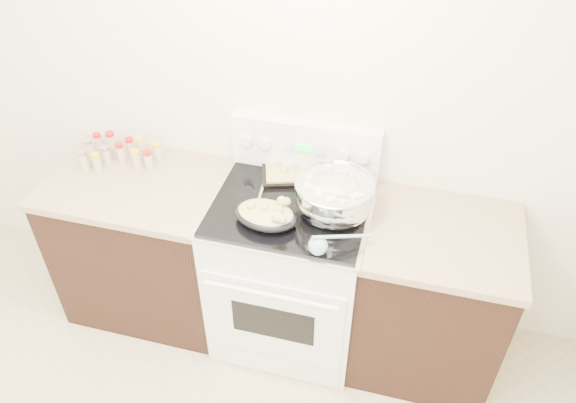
% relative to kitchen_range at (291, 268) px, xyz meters
% --- Properties ---
extents(counter_left, '(0.93, 0.67, 0.92)m').
position_rel_kitchen_range_xyz_m(counter_left, '(-0.83, 0.01, -0.03)').
color(counter_left, black).
rests_on(counter_left, ground).
extents(counter_right, '(0.73, 0.67, 0.92)m').
position_rel_kitchen_range_xyz_m(counter_right, '(0.73, 0.01, -0.03)').
color(counter_right, black).
rests_on(counter_right, ground).
extents(kitchen_range, '(0.78, 0.73, 1.22)m').
position_rel_kitchen_range_xyz_m(kitchen_range, '(0.00, 0.00, 0.00)').
color(kitchen_range, white).
rests_on(kitchen_range, ground).
extents(mixing_bowl, '(0.46, 0.46, 0.22)m').
position_rel_kitchen_range_xyz_m(mixing_bowl, '(0.21, 0.00, 0.54)').
color(mixing_bowl, silver).
rests_on(mixing_bowl, kitchen_range).
extents(roasting_pan, '(0.33, 0.25, 0.12)m').
position_rel_kitchen_range_xyz_m(roasting_pan, '(-0.07, -0.16, 0.50)').
color(roasting_pan, black).
rests_on(roasting_pan, kitchen_range).
extents(baking_sheet, '(0.46, 0.38, 0.06)m').
position_rel_kitchen_range_xyz_m(baking_sheet, '(-0.02, 0.26, 0.47)').
color(baking_sheet, black).
rests_on(baking_sheet, kitchen_range).
extents(wooden_spoon, '(0.05, 0.26, 0.04)m').
position_rel_kitchen_range_xyz_m(wooden_spoon, '(-0.17, -0.03, 0.46)').
color(wooden_spoon, tan).
rests_on(wooden_spoon, kitchen_range).
extents(blue_ladle, '(0.26, 0.18, 0.11)m').
position_rel_kitchen_range_xyz_m(blue_ladle, '(0.21, -0.28, 0.49)').
color(blue_ladle, '#7AB0B6').
rests_on(blue_ladle, kitchen_range).
extents(spice_jars, '(0.40, 0.24, 0.13)m').
position_rel_kitchen_range_xyz_m(spice_jars, '(-0.98, 0.13, 0.49)').
color(spice_jars, '#BFB28C').
rests_on(spice_jars, counter_left).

